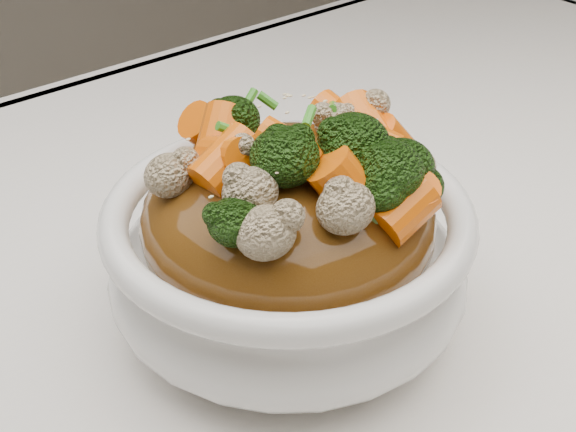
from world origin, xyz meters
TOP-DOWN VIEW (x-y plane):
  - tablecloth at (0.00, 0.00)m, footprint 1.20×0.80m
  - bowl at (-0.03, 0.01)m, footprint 0.26×0.26m
  - sauce_base at (-0.03, 0.01)m, footprint 0.21×0.21m
  - carrots at (-0.03, 0.01)m, footprint 0.21×0.21m
  - broccoli at (-0.03, 0.01)m, footprint 0.21×0.21m
  - cauliflower at (-0.03, 0.01)m, footprint 0.21×0.21m
  - scallions at (-0.03, 0.01)m, footprint 0.15×0.15m
  - sesame_seeds at (-0.03, 0.01)m, footprint 0.19×0.19m

SIDE VIEW (x-z plane):
  - tablecloth at x=0.00m, z-range 0.71..0.75m
  - bowl at x=-0.03m, z-range 0.75..0.83m
  - sauce_base at x=-0.03m, z-range 0.77..0.86m
  - cauliflower at x=-0.03m, z-range 0.86..0.89m
  - broccoli at x=-0.03m, z-range 0.86..0.90m
  - carrots at x=-0.03m, z-range 0.86..0.90m
  - scallions at x=-0.03m, z-range 0.87..0.89m
  - sesame_seeds at x=-0.03m, z-range 0.88..0.88m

